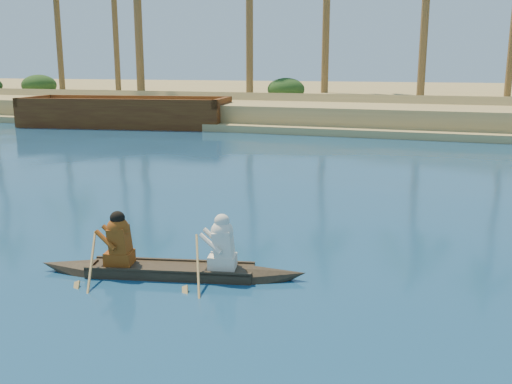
% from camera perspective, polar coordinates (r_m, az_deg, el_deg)
% --- Properties ---
extents(sandy_embankment, '(150.00, 51.00, 1.50)m').
position_cam_1_polar(sandy_embankment, '(53.72, 6.77, 9.37)').
color(sandy_embankment, tan).
rests_on(sandy_embankment, ground).
extents(shrub_cluster, '(100.00, 6.00, 2.40)m').
position_cam_1_polar(shrub_cluster, '(38.89, 1.46, 9.28)').
color(shrub_cluster, '#183212').
rests_on(shrub_cluster, ground).
extents(canoe, '(4.48, 1.63, 1.23)m').
position_cam_1_polar(canoe, '(9.53, -8.54, -6.92)').
color(canoe, '#372A1E').
rests_on(canoe, ground).
extents(barge_mid, '(12.12, 5.90, 1.93)m').
position_cam_1_polar(barge_mid, '(33.79, -12.87, 7.59)').
color(barge_mid, '#5F3514').
rests_on(barge_mid, ground).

